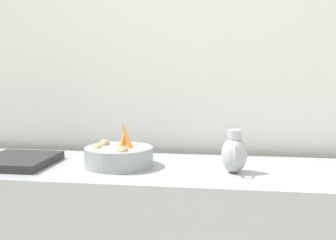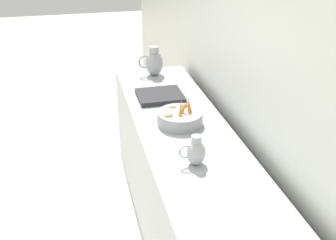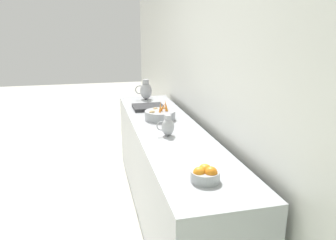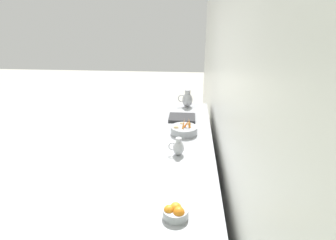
{
  "view_description": "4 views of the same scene",
  "coord_description": "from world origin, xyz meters",
  "views": [
    {
      "loc": [
        0.24,
        0.22,
        1.3
      ],
      "look_at": [
        -1.48,
        -0.04,
        1.09
      ],
      "focal_mm": 44.58,
      "sensor_mm": 36.0,
      "label": 1
    },
    {
      "loc": [
        -0.86,
        2.19,
        2.16
      ],
      "look_at": [
        -1.38,
        -0.0,
        1.04
      ],
      "focal_mm": 45.4,
      "sensor_mm": 36.0,
      "label": 2
    },
    {
      "loc": [
        -0.88,
        2.8,
        1.77
      ],
      "look_at": [
        -1.52,
        0.11,
        0.97
      ],
      "focal_mm": 34.85,
      "sensor_mm": 36.0,
      "label": 3
    },
    {
      "loc": [
        -1.58,
        2.64,
        2.19
      ],
      "look_at": [
        -1.35,
        -0.17,
        1.07
      ],
      "focal_mm": 29.64,
      "sensor_mm": 36.0,
      "label": 4
    }
  ],
  "objects": [
    {
      "name": "counter_sink_basin",
      "position": [
        -1.49,
        -0.72,
        0.89
      ],
      "size": [
        0.34,
        0.3,
        0.04
      ],
      "primitive_type": "cube",
      "color": "#232326",
      "rests_on": "prep_counter"
    },
    {
      "name": "tile_wall_left",
      "position": [
        -1.95,
        0.53,
        1.5
      ],
      "size": [
        0.1,
        8.81,
        3.0
      ],
      "primitive_type": "cube",
      "color": "silver",
      "rests_on": "ground_plane"
    },
    {
      "name": "prep_counter",
      "position": [
        -1.53,
        0.03,
        0.44
      ],
      "size": [
        0.61,
        2.88,
        0.87
      ],
      "primitive_type": "cube",
      "color": "#9EA0A5",
      "rests_on": "ground_plane"
    },
    {
      "name": "orange_bowl",
      "position": [
        -1.5,
        1.13,
        0.92
      ],
      "size": [
        0.18,
        0.18,
        0.11
      ],
      "color": "#9EA0A5",
      "rests_on": "prep_counter"
    },
    {
      "name": "vegetable_colander",
      "position": [
        -1.52,
        -0.26,
        0.92
      ],
      "size": [
        0.3,
        0.3,
        0.2
      ],
      "color": "gray",
      "rests_on": "prep_counter"
    },
    {
      "name": "metal_pitcher_tall",
      "position": [
        -1.54,
        -1.23,
        0.99
      ],
      "size": [
        0.21,
        0.15,
        0.25
      ],
      "color": "#939399",
      "rests_on": "prep_counter"
    },
    {
      "name": "metal_pitcher_short",
      "position": [
        -1.48,
        0.24,
        0.95
      ],
      "size": [
        0.15,
        0.11,
        0.18
      ],
      "color": "#A3A3A8",
      "rests_on": "prep_counter"
    },
    {
      "name": "ground_plane",
      "position": [
        0.0,
        0.0,
        0.0
      ],
      "size": [
        15.79,
        15.79,
        0.0
      ],
      "primitive_type": "plane",
      "color": "#ADAA9E"
    }
  ]
}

